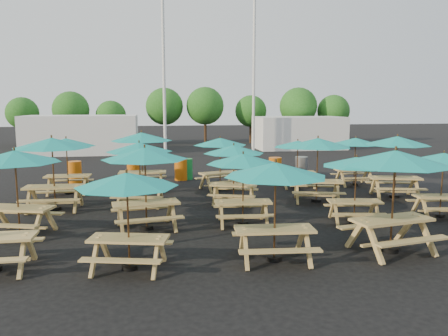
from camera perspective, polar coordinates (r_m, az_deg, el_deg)
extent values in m
plane|color=black|center=(16.07, 0.84, -4.65)|extent=(120.00, 120.00, 0.00)
cube|color=tan|center=(11.50, -26.97, -8.50)|extent=(1.84, 0.27, 0.04)
cube|color=tan|center=(13.36, -25.29, -4.75)|extent=(2.00, 1.23, 0.06)
cube|color=tan|center=(12.88, -26.85, -6.71)|extent=(1.87, 0.78, 0.04)
cube|color=tan|center=(13.99, -23.70, -5.36)|extent=(1.87, 0.78, 0.04)
cylinder|color=black|center=(13.53, -25.10, -7.72)|extent=(0.37, 0.37, 0.10)
cylinder|color=brown|center=(13.28, -25.40, -2.96)|extent=(0.05, 0.05, 2.39)
cone|color=teal|center=(13.13, -25.68, 1.37)|extent=(3.03, 3.03, 0.33)
cube|color=tan|center=(16.03, -21.29, -2.31)|extent=(2.00, 0.84, 0.07)
cube|color=tan|center=(15.40, -21.88, -3.96)|extent=(1.98, 0.34, 0.04)
cube|color=tan|center=(16.77, -20.63, -2.92)|extent=(1.98, 0.34, 0.04)
cylinder|color=black|center=(16.18, -21.15, -4.94)|extent=(0.39, 0.39, 0.11)
cylinder|color=brown|center=(15.96, -21.38, -0.72)|extent=(0.05, 0.05, 2.52)
cone|color=teal|center=(15.83, -21.58, 3.07)|extent=(2.65, 2.65, 0.35)
cube|color=tan|center=(18.76, -19.71, -0.98)|extent=(1.81, 0.75, 0.06)
cube|color=tan|center=(18.18, -20.11, -2.21)|extent=(1.79, 0.30, 0.04)
cube|color=tan|center=(19.44, -19.26, -1.51)|extent=(1.79, 0.30, 0.04)
cylinder|color=black|center=(18.88, -19.61, -3.03)|extent=(0.36, 0.36, 0.10)
cylinder|color=brown|center=(18.70, -19.78, 0.25)|extent=(0.04, 0.04, 2.28)
cone|color=teal|center=(18.60, -19.92, 3.18)|extent=(2.39, 2.39, 0.32)
cube|color=tan|center=(9.88, -12.34, -8.98)|extent=(1.81, 1.04, 0.06)
cube|color=tan|center=(9.40, -13.40, -11.69)|extent=(1.72, 0.63, 0.04)
cube|color=tan|center=(10.53, -11.31, -9.42)|extent=(1.72, 0.63, 0.04)
cylinder|color=black|center=(10.09, -12.23, -12.53)|extent=(0.34, 0.34, 0.09)
cylinder|color=brown|center=(9.77, -12.41, -6.80)|extent=(0.04, 0.04, 2.18)
cone|color=teal|center=(9.58, -12.59, -1.48)|extent=(2.68, 2.68, 0.30)
cube|color=tan|center=(12.83, -10.15, -4.55)|extent=(1.98, 1.03, 0.06)
cube|color=tan|center=(12.24, -9.65, -6.64)|extent=(1.91, 0.56, 0.04)
cube|color=tan|center=(13.57, -10.53, -5.18)|extent=(1.91, 0.56, 0.04)
cylinder|color=black|center=(13.01, -10.06, -7.67)|extent=(0.38, 0.38, 0.11)
cylinder|color=brown|center=(12.75, -10.19, -2.66)|extent=(0.05, 0.05, 2.42)
cone|color=teal|center=(12.59, -10.31, 1.89)|extent=(2.82, 2.82, 0.34)
cube|color=tan|center=(15.85, -10.88, -2.26)|extent=(1.89, 0.98, 0.06)
cube|color=tan|center=(15.28, -11.33, -3.78)|extent=(1.81, 0.54, 0.04)
cube|color=tan|center=(16.54, -10.41, -2.83)|extent=(1.81, 0.54, 0.04)
cylinder|color=black|center=(15.99, -10.82, -4.68)|extent=(0.36, 0.36, 0.10)
cylinder|color=brown|center=(15.78, -10.92, -0.80)|extent=(0.04, 0.04, 2.29)
cone|color=teal|center=(15.66, -11.02, 2.70)|extent=(2.69, 2.69, 0.32)
cube|color=tan|center=(18.53, -10.60, -0.54)|extent=(1.98, 0.85, 0.06)
cube|color=tan|center=(17.88, -10.74, -1.88)|extent=(1.95, 0.36, 0.04)
cube|color=tan|center=(19.28, -10.42, -1.14)|extent=(1.95, 0.36, 0.04)
cylinder|color=black|center=(18.66, -10.54, -2.80)|extent=(0.39, 0.39, 0.11)
cylinder|color=brown|center=(18.47, -10.64, 0.81)|extent=(0.05, 0.05, 2.48)
cone|color=teal|center=(18.36, -10.72, 4.05)|extent=(2.64, 2.64, 0.35)
cube|color=tan|center=(10.24, 6.62, -7.94)|extent=(1.87, 0.84, 0.06)
cube|color=tan|center=(9.71, 7.38, -10.70)|extent=(1.84, 0.39, 0.04)
cube|color=tan|center=(10.95, 5.89, -8.45)|extent=(1.84, 0.39, 0.04)
cylinder|color=black|center=(10.46, 6.55, -11.62)|extent=(0.36, 0.36, 0.10)
cylinder|color=brown|center=(10.13, 6.66, -5.69)|extent=(0.04, 0.04, 2.33)
cone|color=teal|center=(9.94, 6.75, -0.18)|extent=(2.54, 2.54, 0.32)
cube|color=tan|center=(13.17, 2.49, -4.44)|extent=(1.75, 0.79, 0.06)
cube|color=tan|center=(12.63, 2.83, -6.28)|extent=(1.72, 0.37, 0.04)
cube|color=tan|center=(13.84, 2.16, -4.98)|extent=(1.72, 0.37, 0.04)
cylinder|color=black|center=(13.33, 2.47, -7.18)|extent=(0.34, 0.34, 0.09)
cylinder|color=brown|center=(13.09, 2.50, -2.79)|extent=(0.04, 0.04, 2.17)
cone|color=teal|center=(12.95, 2.52, 1.20)|extent=(2.38, 2.38, 0.30)
cube|color=tan|center=(15.91, 1.27, -2.21)|extent=(1.82, 1.16, 0.06)
cube|color=tan|center=(15.36, 0.95, -3.64)|extent=(1.69, 0.75, 0.04)
cube|color=tan|center=(16.57, 1.56, -2.76)|extent=(1.69, 0.75, 0.04)
cylinder|color=black|center=(16.04, 1.26, -4.50)|extent=(0.34, 0.34, 0.09)
cylinder|color=brown|center=(15.85, 1.27, -0.84)|extent=(0.04, 0.04, 2.17)
cone|color=teal|center=(15.73, 1.28, 2.46)|extent=(2.79, 2.79, 0.30)
cube|color=tan|center=(18.57, -0.51, -0.64)|extent=(1.87, 1.18, 0.06)
cube|color=tan|center=(18.06, 0.39, -1.80)|extent=(1.73, 0.76, 0.04)
cube|color=tan|center=(19.18, -1.36, -1.20)|extent=(1.73, 0.76, 0.04)
cylinder|color=black|center=(18.69, -0.51, -2.66)|extent=(0.35, 0.35, 0.10)
cylinder|color=brown|center=(18.51, -0.51, 0.58)|extent=(0.04, 0.04, 2.23)
cone|color=teal|center=(18.41, -0.51, 3.47)|extent=(2.85, 2.85, 0.31)
cube|color=tan|center=(11.48, 21.08, -6.31)|extent=(2.10, 1.13, 0.07)
cube|color=tan|center=(11.04, 23.48, -8.74)|extent=(2.01, 0.64, 0.04)
cube|color=tan|center=(12.10, 18.74, -7.02)|extent=(2.01, 0.64, 0.04)
cylinder|color=black|center=(11.69, 20.88, -9.94)|extent=(0.40, 0.40, 0.11)
cylinder|color=brown|center=(11.38, 21.20, -4.09)|extent=(0.05, 0.05, 2.55)
cone|color=teal|center=(11.21, 21.48, 1.28)|extent=(3.02, 3.02, 0.35)
cube|color=tan|center=(14.01, 16.70, -4.19)|extent=(1.68, 0.88, 0.05)
cube|color=tan|center=(13.52, 17.35, -5.79)|extent=(1.62, 0.48, 0.04)
cube|color=tan|center=(14.61, 16.02, -4.68)|extent=(1.62, 0.48, 0.04)
cylinder|color=black|center=(14.15, 16.60, -6.62)|extent=(0.32, 0.32, 0.09)
cylinder|color=brown|center=(13.94, 16.77, -2.72)|extent=(0.04, 0.04, 2.05)
cone|color=teal|center=(13.80, 16.91, 0.80)|extent=(2.40, 2.40, 0.28)
cube|color=tan|center=(16.58, 12.02, -1.70)|extent=(2.01, 1.17, 0.06)
cube|color=tan|center=(15.96, 12.28, -3.21)|extent=(1.89, 0.71, 0.04)
cube|color=tan|center=(17.30, 11.72, -2.30)|extent=(1.89, 0.71, 0.04)
cylinder|color=black|center=(16.71, 11.94, -4.14)|extent=(0.38, 0.38, 0.10)
cylinder|color=brown|center=(16.51, 12.06, -0.24)|extent=(0.05, 0.05, 2.41)
cone|color=teal|center=(16.39, 12.17, 3.27)|extent=(2.97, 2.97, 0.33)
cube|color=tan|center=(19.33, 9.52, -0.55)|extent=(1.62, 0.64, 0.05)
cube|color=tan|center=(18.81, 10.07, -1.61)|extent=(1.62, 0.23, 0.04)
cube|color=tan|center=(19.93, 8.98, -1.03)|extent=(1.62, 0.23, 0.04)
cylinder|color=black|center=(19.43, 9.48, -2.36)|extent=(0.32, 0.32, 0.09)
cylinder|color=brown|center=(19.27, 9.55, 0.53)|extent=(0.04, 0.04, 2.07)
cone|color=teal|center=(19.18, 9.61, 3.12)|extent=(2.12, 2.12, 0.29)
cube|color=tan|center=(15.70, 26.48, -3.33)|extent=(1.71, 0.83, 0.05)
cube|color=tan|center=(16.27, 25.41, -3.83)|extent=(1.66, 0.43, 0.04)
cylinder|color=black|center=(15.83, 26.33, -5.56)|extent=(0.33, 0.33, 0.09)
cylinder|color=brown|center=(15.63, 26.57, -1.98)|extent=(0.04, 0.04, 2.10)
cone|color=teal|center=(15.51, 26.78, 1.24)|extent=(2.38, 2.38, 0.29)
cube|color=tan|center=(18.20, 21.46, -1.21)|extent=(2.01, 1.14, 0.06)
cube|color=tan|center=(17.60, 22.09, -2.56)|extent=(1.90, 0.68, 0.04)
cube|color=tan|center=(18.90, 20.79, -1.77)|extent=(1.90, 0.68, 0.04)
cylinder|color=black|center=(18.32, 21.34, -3.45)|extent=(0.38, 0.38, 0.11)
cylinder|color=brown|center=(18.13, 21.54, 0.14)|extent=(0.05, 0.05, 2.42)
cone|color=teal|center=(18.03, 21.71, 3.34)|extent=(2.95, 2.95, 0.34)
cube|color=tan|center=(20.46, 16.66, -0.22)|extent=(1.69, 0.67, 0.06)
cube|color=tan|center=(19.95, 17.38, -1.25)|extent=(1.68, 0.25, 0.04)
cube|color=tan|center=(21.05, 15.92, -0.71)|extent=(1.68, 0.25, 0.04)
cylinder|color=black|center=(20.56, 16.58, -2.00)|extent=(0.34, 0.34, 0.09)
cylinder|color=brown|center=(20.40, 16.70, 0.84)|extent=(0.04, 0.04, 2.15)
cone|color=teal|center=(20.31, 16.81, 3.38)|extent=(2.21, 2.21, 0.30)
cylinder|color=#C75C0B|center=(21.29, -18.92, -0.51)|extent=(0.63, 0.63, 1.01)
cylinder|color=#C75C0B|center=(21.22, -11.71, -0.26)|extent=(0.63, 0.63, 1.01)
cylinder|color=#177F31|center=(21.20, -4.97, -0.13)|extent=(0.63, 0.63, 1.01)
cylinder|color=#C75C0B|center=(21.02, -5.63, -0.21)|extent=(0.63, 0.63, 1.01)
cylinder|color=#C75C0B|center=(21.74, 6.69, 0.06)|extent=(0.63, 0.63, 1.01)
cylinder|color=gray|center=(22.22, 10.07, 0.16)|extent=(0.63, 0.63, 1.01)
cylinder|color=silver|center=(29.53, -7.87, 12.89)|extent=(0.20, 0.20, 12.00)
cylinder|color=silver|center=(32.33, 3.93, 12.55)|extent=(0.20, 0.20, 12.00)
cube|color=silver|center=(33.92, -18.08, 4.18)|extent=(8.00, 4.00, 2.80)
cube|color=silver|center=(36.44, 9.72, 4.57)|extent=(7.00, 4.00, 2.60)
cylinder|color=#382314|center=(42.32, -24.69, 3.98)|extent=(0.24, 0.24, 1.92)
sphere|color=#1E5919|center=(42.24, -24.85, 6.52)|extent=(2.80, 2.80, 2.80)
cylinder|color=#382314|center=(40.04, -19.23, 4.23)|extent=(0.24, 0.24, 2.14)
sphere|color=#1E5919|center=(39.96, -19.37, 7.22)|extent=(3.11, 3.11, 3.11)
cylinder|color=#382314|center=(39.35, -14.45, 4.10)|extent=(0.24, 0.24, 1.78)
sphere|color=#1E5919|center=(39.27, -14.55, 6.64)|extent=(2.59, 2.59, 2.59)
cylinder|color=#382314|center=(40.23, -7.72, 4.75)|extent=(0.24, 0.24, 2.31)
sphere|color=#1E5919|center=(40.16, -7.78, 7.97)|extent=(3.36, 3.36, 3.36)
cylinder|color=#382314|center=(40.03, -2.45, 4.83)|extent=(0.24, 0.24, 2.35)
sphere|color=#1E5919|center=(39.95, -2.47, 8.11)|extent=(3.41, 3.41, 3.41)
cylinder|color=#382314|center=(41.17, 3.49, 4.69)|extent=(0.24, 0.24, 2.02)
sphere|color=#1E5919|center=(41.09, 3.51, 7.43)|extent=(2.94, 2.94, 2.94)
cylinder|color=#382314|center=(40.52, 9.60, 4.75)|extent=(0.24, 0.24, 2.32)
sphere|color=#1E5919|center=(40.45, 9.68, 7.96)|extent=(3.38, 3.38, 3.38)
cylinder|color=#382314|center=(41.76, 14.02, 4.52)|extent=(0.24, 0.24, 2.03)
sphere|color=#1E5919|center=(41.69, 14.11, 7.24)|extent=(2.95, 2.95, 2.95)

